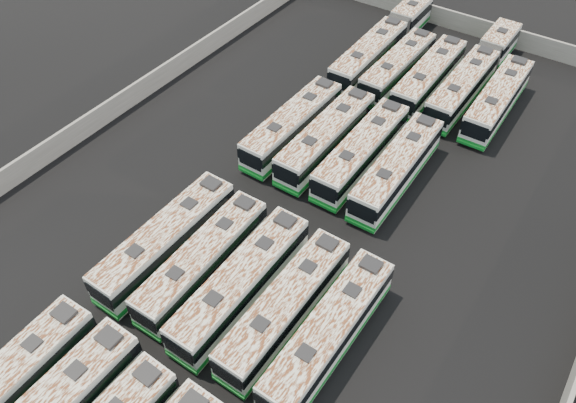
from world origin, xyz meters
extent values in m
plane|color=black|center=(0.00, 0.00, 0.00)|extent=(140.00, 140.00, 0.00)
cube|color=slate|center=(0.00, 36.30, 1.10)|extent=(45.20, 0.30, 2.20)
cube|color=slate|center=(-22.30, 0.00, 1.10)|extent=(0.30, 73.20, 2.20)
cube|color=silver|center=(-5.82, -22.98, 1.80)|extent=(2.92, 12.61, 2.88)
cube|color=#0E7022|center=(-5.82, -22.98, 0.75)|extent=(2.98, 12.66, 0.44)
cube|color=black|center=(-5.82, -22.98, 2.28)|extent=(2.99, 12.67, 0.96)
cube|color=black|center=(-5.89, -20.22, 3.38)|extent=(1.02, 1.02, 0.15)
cube|color=black|center=(-5.95, -17.71, 3.43)|extent=(1.39, 1.18, 0.27)
cylinder|color=black|center=(-7.04, -18.99, 0.52)|extent=(0.32, 1.05, 1.05)
cylinder|color=black|center=(-4.80, -18.94, 0.52)|extent=(0.32, 1.05, 1.05)
cube|color=black|center=(-2.25, -19.93, 3.46)|extent=(1.02, 1.02, 0.15)
cube|color=black|center=(-2.24, -17.36, 3.52)|extent=(1.40, 1.19, 0.28)
cylinder|color=black|center=(-3.39, -18.64, 0.54)|extent=(0.31, 1.07, 1.07)
cylinder|color=black|center=(-1.10, -18.65, 0.54)|extent=(0.31, 1.07, 1.07)
cube|color=black|center=(1.31, -17.73, 3.39)|extent=(1.37, 1.17, 0.27)
cylinder|color=black|center=(0.17, -18.95, 0.52)|extent=(0.31, 1.04, 1.03)
cube|color=black|center=(4.74, -17.56, 3.47)|extent=(1.38, 1.17, 0.27)
cube|color=silver|center=(-5.88, -8.75, 1.84)|extent=(2.77, 12.80, 2.93)
cube|color=#0E7022|center=(-5.88, -8.75, 0.77)|extent=(2.82, 12.85, 0.45)
cube|color=black|center=(-5.88, -8.75, 2.32)|extent=(2.83, 12.86, 0.98)
cube|color=black|center=(-5.93, -15.16, 2.18)|extent=(2.34, 0.08, 1.54)
cube|color=#0E7022|center=(-5.93, -15.16, 0.55)|extent=(2.66, 0.12, 0.30)
cube|color=silver|center=(-5.88, -8.75, 3.33)|extent=(2.72, 12.54, 0.07)
cube|color=black|center=(-5.90, -11.56, 3.44)|extent=(1.02, 1.02, 0.15)
cube|color=black|center=(-5.85, -5.94, 3.44)|extent=(1.02, 1.02, 0.15)
cube|color=black|center=(-5.83, -3.38, 3.49)|extent=(1.39, 1.18, 0.28)
cylinder|color=black|center=(-7.05, -12.83, 0.53)|extent=(0.31, 1.07, 1.06)
cylinder|color=black|center=(-4.77, -12.85, 0.53)|extent=(0.31, 1.07, 1.06)
cylinder|color=black|center=(-6.98, -4.65, 0.53)|extent=(0.31, 1.07, 1.06)
cylinder|color=black|center=(-4.70, -4.67, 0.53)|extent=(0.31, 1.07, 1.06)
cube|color=silver|center=(-2.40, -8.64, 1.77)|extent=(2.75, 12.33, 2.82)
cube|color=#0E7022|center=(-2.40, -8.64, 0.74)|extent=(2.80, 12.38, 0.43)
cube|color=black|center=(-2.40, -8.64, 2.23)|extent=(2.81, 12.39, 0.94)
cube|color=black|center=(-2.31, -14.80, 2.10)|extent=(2.25, 0.10, 1.49)
cube|color=#0E7022|center=(-2.31, -14.80, 0.53)|extent=(2.56, 0.14, 0.29)
cube|color=silver|center=(-2.40, -8.64, 3.21)|extent=(2.70, 12.08, 0.07)
cube|color=black|center=(-2.36, -11.34, 3.31)|extent=(0.99, 0.99, 0.14)
cube|color=black|center=(-2.45, -5.93, 3.31)|extent=(0.99, 0.99, 0.14)
cube|color=black|center=(-2.48, -3.48, 3.36)|extent=(1.35, 1.15, 0.27)
cylinder|color=black|center=(-3.44, -12.59, 0.51)|extent=(0.30, 1.03, 1.02)
cylinder|color=black|center=(-1.25, -12.55, 0.51)|extent=(0.30, 1.03, 1.02)
cylinder|color=black|center=(-3.56, -4.72, 0.51)|extent=(0.30, 1.03, 1.02)
cylinder|color=black|center=(-1.37, -4.69, 0.51)|extent=(0.30, 1.03, 1.02)
cube|color=silver|center=(1.15, -8.72, 1.85)|extent=(2.69, 12.87, 2.95)
cube|color=#0E7022|center=(1.15, -8.72, 0.77)|extent=(2.74, 12.92, 0.45)
cube|color=black|center=(1.15, -8.72, 2.34)|extent=(2.75, 12.93, 0.99)
cube|color=black|center=(1.16, -15.17, 2.20)|extent=(2.36, 0.06, 1.55)
cube|color=#0E7022|center=(1.16, -15.17, 0.56)|extent=(2.68, 0.10, 0.30)
cube|color=silver|center=(1.15, -8.72, 3.36)|extent=(2.64, 12.61, 0.08)
cube|color=black|center=(1.15, -11.55, 3.46)|extent=(1.02, 1.02, 0.15)
cube|color=black|center=(1.15, -5.89, 3.46)|extent=(1.02, 1.02, 0.15)
cube|color=black|center=(1.15, -3.32, 3.52)|extent=(1.39, 1.18, 0.28)
cylinder|color=black|center=(0.01, -12.84, 0.54)|extent=(0.30, 1.07, 1.07)
cylinder|color=black|center=(2.30, -12.84, 0.54)|extent=(0.30, 1.07, 1.07)
cylinder|color=black|center=(0.00, -4.60, 0.54)|extent=(0.30, 1.07, 1.07)
cylinder|color=black|center=(2.30, -4.60, 0.54)|extent=(0.30, 1.07, 1.07)
cube|color=silver|center=(4.74, -8.55, 1.79)|extent=(2.64, 12.43, 2.85)
cube|color=#0E7022|center=(4.74, -8.55, 0.75)|extent=(2.69, 12.48, 0.43)
cube|color=black|center=(4.74, -8.55, 2.26)|extent=(2.70, 12.49, 0.95)
cube|color=black|center=(4.72, -14.78, 2.12)|extent=(2.28, 0.07, 1.50)
cube|color=#0E7022|center=(4.72, -14.78, 0.54)|extent=(2.59, 0.11, 0.29)
cube|color=silver|center=(4.74, -8.55, 3.24)|extent=(2.59, 12.18, 0.07)
cube|color=black|center=(4.73, -11.28, 3.34)|extent=(0.99, 0.99, 0.14)
cube|color=black|center=(4.75, -5.82, 3.34)|extent=(0.99, 0.99, 0.14)
cube|color=black|center=(4.77, -3.34, 3.39)|extent=(1.35, 1.14, 0.27)
cylinder|color=black|center=(3.62, -12.52, 0.52)|extent=(0.29, 1.04, 1.03)
cylinder|color=black|center=(5.83, -12.53, 0.52)|extent=(0.29, 1.04, 1.03)
cylinder|color=black|center=(3.65, -4.57, 0.52)|extent=(0.29, 1.04, 1.03)
cylinder|color=black|center=(5.87, -4.58, 0.52)|extent=(0.29, 1.04, 1.03)
cube|color=silver|center=(8.20, -8.61, 1.81)|extent=(2.70, 12.61, 2.89)
cube|color=#0E7022|center=(8.20, -8.61, 0.76)|extent=(2.75, 12.66, 0.44)
cube|color=black|center=(8.20, -8.61, 2.29)|extent=(2.76, 12.67, 0.97)
cube|color=silver|center=(8.20, -8.61, 3.28)|extent=(2.64, 12.36, 0.07)
cube|color=black|center=(8.19, -11.38, 3.39)|extent=(1.00, 1.00, 0.15)
cube|color=black|center=(8.22, -5.84, 3.39)|extent=(1.00, 1.00, 0.15)
cube|color=black|center=(8.23, -3.32, 3.44)|extent=(1.37, 1.16, 0.27)
cylinder|color=black|center=(7.06, -12.64, 0.52)|extent=(0.30, 1.05, 1.05)
cylinder|color=black|center=(9.30, -12.65, 0.52)|extent=(0.30, 1.05, 1.05)
cylinder|color=black|center=(7.10, -4.58, 0.52)|extent=(0.30, 1.05, 1.05)
cylinder|color=black|center=(9.35, -4.59, 0.52)|extent=(0.30, 1.05, 1.05)
cube|color=silver|center=(-5.87, 8.03, 1.82)|extent=(2.78, 12.70, 2.90)
cube|color=#0E7022|center=(-5.87, 8.03, 0.76)|extent=(2.83, 12.75, 0.44)
cube|color=black|center=(-5.87, 8.03, 2.30)|extent=(2.84, 12.76, 0.97)
cube|color=black|center=(-5.94, 1.67, 2.17)|extent=(2.32, 0.09, 1.53)
cube|color=#0E7022|center=(-5.94, 1.67, 0.55)|extent=(2.64, 0.13, 0.30)
cube|color=silver|center=(-5.87, 8.03, 3.31)|extent=(2.72, 12.45, 0.07)
cube|color=black|center=(-5.90, 5.24, 3.41)|extent=(1.01, 1.01, 0.15)
cube|color=black|center=(-5.84, 10.82, 3.41)|extent=(1.01, 1.01, 0.15)
cube|color=black|center=(-5.81, 13.35, 3.46)|extent=(1.39, 1.18, 0.27)
cylinder|color=black|center=(-7.04, 3.98, 0.53)|extent=(0.31, 1.06, 1.06)
cylinder|color=black|center=(-4.78, 3.96, 0.53)|extent=(0.31, 1.06, 1.06)
cylinder|color=black|center=(-6.95, 12.10, 0.53)|extent=(0.31, 1.06, 1.06)
cylinder|color=black|center=(-4.69, 12.07, 0.53)|extent=(0.31, 1.06, 1.06)
cube|color=silver|center=(-2.35, 8.20, 1.84)|extent=(2.68, 12.81, 2.94)
cube|color=#0E7022|center=(-2.35, 8.20, 0.77)|extent=(2.73, 12.86, 0.45)
cube|color=black|center=(-2.35, 8.20, 2.33)|extent=(2.74, 12.87, 0.98)
cube|color=black|center=(-2.36, 1.77, 2.19)|extent=(2.35, 0.06, 1.55)
cube|color=#0E7022|center=(-2.36, 1.77, 0.55)|extent=(2.67, 0.10, 0.30)
cube|color=silver|center=(-2.35, 8.20, 3.34)|extent=(2.63, 12.55, 0.07)
cube|color=black|center=(-2.36, 5.38, 3.45)|extent=(1.01, 1.01, 0.15)
cube|color=black|center=(-2.35, 11.01, 3.45)|extent=(1.01, 1.01, 0.15)
cube|color=black|center=(-2.35, 13.57, 3.50)|extent=(1.39, 1.18, 0.28)
cylinder|color=black|center=(-3.50, 4.10, 0.53)|extent=(0.30, 1.07, 1.07)
cylinder|color=black|center=(-1.22, 4.10, 0.53)|extent=(0.30, 1.07, 1.07)
cylinder|color=black|center=(-3.49, 12.29, 0.53)|extent=(0.30, 1.07, 1.07)
cylinder|color=black|center=(-1.21, 12.29, 0.53)|extent=(0.30, 1.07, 1.07)
cube|color=silver|center=(1.16, 8.33, 1.83)|extent=(2.74, 12.75, 2.92)
cube|color=#0E7022|center=(1.16, 8.33, 0.76)|extent=(2.79, 12.80, 0.45)
cube|color=black|center=(1.16, 8.33, 2.31)|extent=(2.80, 12.81, 0.98)
cube|color=black|center=(1.20, 1.95, 2.17)|extent=(2.33, 0.08, 1.54)
cube|color=#0E7022|center=(1.20, 1.95, 0.55)|extent=(2.65, 0.12, 0.30)
cube|color=silver|center=(1.16, 8.33, 3.32)|extent=(2.68, 12.49, 0.07)
cube|color=black|center=(1.18, 5.53, 3.43)|extent=(1.01, 1.01, 0.15)
cube|color=black|center=(1.14, 11.13, 3.43)|extent=(1.01, 1.01, 0.15)
cube|color=black|center=(1.13, 13.68, 3.48)|extent=(1.39, 1.18, 0.28)
cylinder|color=black|center=(0.05, 4.25, 0.53)|extent=(0.30, 1.06, 1.06)
cylinder|color=black|center=(2.32, 4.26, 0.53)|extent=(0.30, 1.06, 1.06)
cylinder|color=black|center=(0.00, 12.40, 0.53)|extent=(0.30, 1.06, 1.06)
cylinder|color=black|center=(2.27, 12.41, 0.53)|extent=(0.30, 1.06, 1.06)
cube|color=silver|center=(4.70, 8.10, 1.82)|extent=(2.86, 12.73, 2.91)
cube|color=#0E7022|center=(4.70, 8.10, 0.76)|extent=(2.91, 12.78, 0.44)
cube|color=black|center=(4.70, 8.10, 2.30)|extent=(2.92, 12.79, 0.97)
cube|color=black|center=(4.81, 1.74, 2.17)|extent=(2.33, 0.10, 1.53)
cube|color=#0E7022|center=(4.81, 1.74, 0.55)|extent=(2.64, 0.14, 0.30)
cube|color=silver|center=(4.70, 8.10, 3.31)|extent=(2.80, 12.48, 0.07)
cube|color=black|center=(4.75, 5.31, 3.41)|extent=(1.02, 1.02, 0.15)
cube|color=black|center=(4.66, 10.89, 3.41)|extent=(1.02, 1.02, 0.15)
cube|color=black|center=(4.61, 13.43, 3.47)|extent=(1.39, 1.19, 0.27)
cylinder|color=black|center=(3.64, 4.02, 0.53)|extent=(0.31, 1.06, 1.06)
cylinder|color=black|center=(5.90, 4.06, 0.53)|extent=(0.31, 1.06, 1.06)
cylinder|color=black|center=(3.50, 12.14, 0.53)|extent=(0.31, 1.06, 1.06)
cylinder|color=black|center=(5.76, 12.18, 0.53)|extent=(0.31, 1.06, 1.06)
cube|color=silver|center=(-5.81, 22.38, 1.84)|extent=(2.88, 12.83, 2.93)
cube|color=#0E7022|center=(-5.81, 22.38, 0.77)|extent=(2.93, 12.88, 0.45)
cube|color=black|center=(-5.81, 22.38, 2.32)|extent=(2.94, 12.89, 0.98)
cube|color=black|center=(-5.70, 15.97, 2.18)|extent=(2.35, 0.10, 1.55)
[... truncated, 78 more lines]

